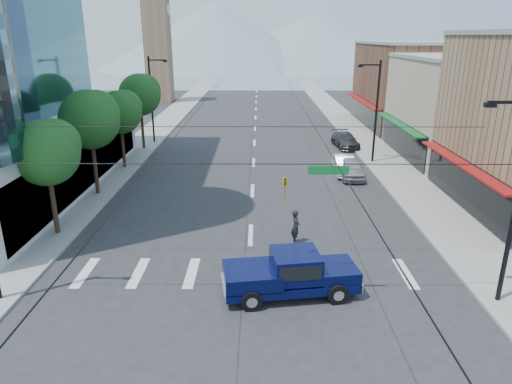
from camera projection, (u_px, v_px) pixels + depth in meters
ground at (248, 289)px, 20.76m from camera, size 160.00×160.00×0.00m
sidewalk_left at (162, 125)px, 58.63m from camera, size 4.00×120.00×0.15m
sidewalk_right at (348, 125)px, 58.50m from camera, size 4.00×120.00×0.15m
shop_mid at (471, 110)px, 41.89m from camera, size 12.00×14.00×9.00m
shop_far at (415, 86)px, 56.86m from camera, size 12.00×18.00×10.00m
clock_tower at (157, 38)px, 76.03m from camera, size 4.80×4.80×20.40m
mountain_left at (215, 36)px, 159.14m from camera, size 80.00×80.00×22.00m
mountain_right at (311, 41)px, 169.05m from camera, size 90.00×90.00×18.00m
tree_near at (49, 150)px, 24.97m from camera, size 3.65×3.64×6.71m
tree_midnear at (92, 118)px, 31.39m from camera, size 4.09×4.09×7.52m
tree_midfar at (121, 111)px, 38.21m from camera, size 3.65×3.64×6.71m
tree_far at (141, 93)px, 44.63m from camera, size 4.09×4.09×7.52m
signal_rig at (252, 201)px, 18.31m from camera, size 21.80×0.20×9.00m
lamp_pole_nw at (152, 96)px, 47.59m from camera, size 2.00×0.25×9.00m
lamp_pole_ne at (375, 108)px, 39.90m from camera, size 2.00×0.25×9.00m
pickup_truck at (290, 273)px, 20.05m from camera, size 6.23×3.00×2.03m
pedestrian at (296, 227)px, 25.16m from camera, size 0.53×0.75×1.93m
parked_car_near at (351, 168)px, 36.92m from camera, size 2.04×4.60×1.54m
parked_car_mid at (344, 165)px, 38.05m from camera, size 1.73×4.53×1.47m
parked_car_far at (345, 140)px, 47.05m from camera, size 2.53×5.24×1.47m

